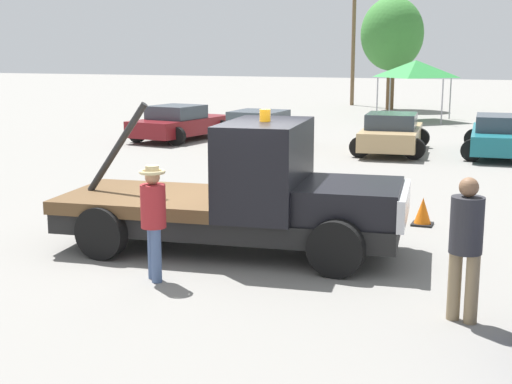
# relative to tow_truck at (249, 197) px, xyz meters

# --- Properties ---
(ground_plane) EXTENTS (160.00, 160.00, 0.00)m
(ground_plane) POSITION_rel_tow_truck_xyz_m (-0.36, -0.05, -0.95)
(ground_plane) COLOR gray
(tow_truck) EXTENTS (6.09, 2.91, 2.51)m
(tow_truck) POSITION_rel_tow_truck_xyz_m (0.00, 0.00, 0.00)
(tow_truck) COLOR black
(tow_truck) RESTS_ON ground
(person_near_truck) EXTENTS (0.41, 0.41, 1.85)m
(person_near_truck) POSITION_rel_tow_truck_xyz_m (3.72, -1.99, 0.12)
(person_near_truck) COLOR #847051
(person_near_truck) RESTS_ON ground
(person_at_hood) EXTENTS (0.38, 0.38, 1.73)m
(person_at_hood) POSITION_rel_tow_truck_xyz_m (-0.71, -1.99, 0.07)
(person_at_hood) COLOR #475B84
(person_at_hood) RESTS_ON ground
(parked_car_maroon) EXTENTS (2.90, 4.60, 1.34)m
(parked_car_maroon) POSITION_rel_tow_truck_xyz_m (-8.43, 13.44, -0.30)
(parked_car_maroon) COLOR maroon
(parked_car_maroon) RESTS_ON ground
(parked_car_cream) EXTENTS (2.56, 4.39, 1.34)m
(parked_car_cream) POSITION_rel_tow_truck_xyz_m (-4.62, 12.31, -0.30)
(parked_car_cream) COLOR beige
(parked_car_cream) RESTS_ON ground
(parked_car_tan) EXTENTS (2.70, 4.56, 1.34)m
(parked_car_tan) POSITION_rel_tow_truck_xyz_m (-0.15, 12.99, -0.30)
(parked_car_tan) COLOR tan
(parked_car_tan) RESTS_ON ground
(parked_car_teal) EXTENTS (2.62, 4.91, 1.34)m
(parked_car_teal) POSITION_rel_tow_truck_xyz_m (3.32, 13.60, -0.30)
(parked_car_teal) COLOR #196670
(parked_car_teal) RESTS_ON ground
(canopy_tent_green) EXTENTS (3.12, 3.12, 2.94)m
(canopy_tent_green) POSITION_rel_tow_truck_xyz_m (-1.34, 24.68, 1.58)
(canopy_tent_green) COLOR #9E9EA3
(canopy_tent_green) RESTS_ON ground
(tree_right) EXTENTS (3.61, 3.61, 6.44)m
(tree_right) POSITION_rel_tow_truck_xyz_m (-3.81, 31.00, 3.37)
(tree_right) COLOR brown
(tree_right) RESTS_ON ground
(traffic_cone) EXTENTS (0.40, 0.40, 0.55)m
(traffic_cone) POSITION_rel_tow_truck_xyz_m (2.46, 2.98, -0.69)
(traffic_cone) COLOR black
(traffic_cone) RESTS_ON ground
(utility_pole) EXTENTS (2.20, 0.24, 9.74)m
(utility_pole) POSITION_rel_tow_truck_xyz_m (-6.74, 33.61, 4.19)
(utility_pole) COLOR brown
(utility_pole) RESTS_ON ground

